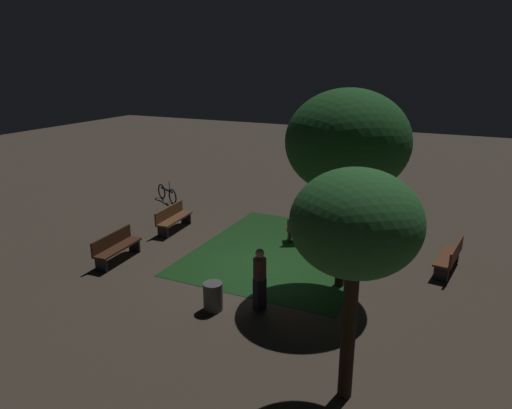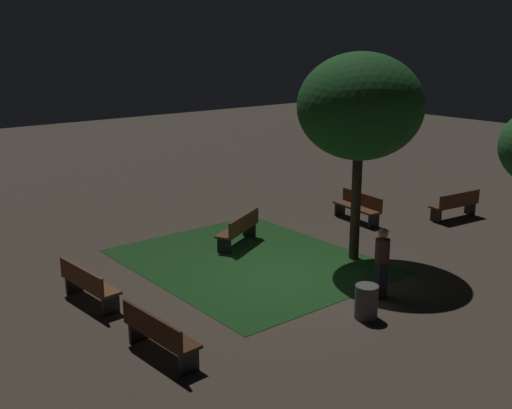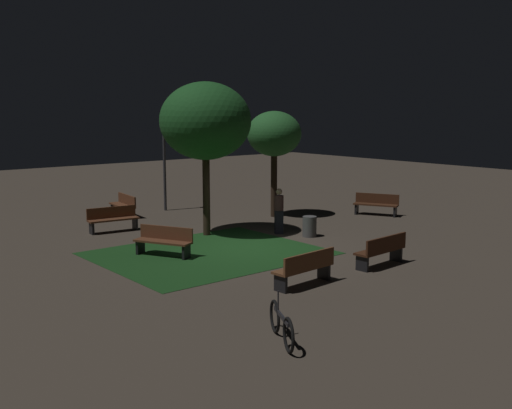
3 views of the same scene
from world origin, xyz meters
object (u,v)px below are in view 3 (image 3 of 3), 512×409
at_px(bench_path_side, 164,240).
at_px(bench_corner, 376,204).
at_px(bench_lawn_edge, 382,250).
at_px(bench_near_trees, 124,205).
at_px(lamp_post_near_wall, 164,148).
at_px(tree_near_wall, 205,122).
at_px(bench_front_left, 305,267).
at_px(bicycle, 281,325).
at_px(bench_by_lamp, 113,218).
at_px(pedestrian, 279,210).
at_px(tree_right_canopy, 274,135).
at_px(trash_bin, 310,226).

bearing_deg(bench_path_side, bench_corner, 2.65).
bearing_deg(bench_lawn_edge, bench_near_trees, 98.58).
bearing_deg(lamp_post_near_wall, tree_near_wall, -106.50).
bearing_deg(bench_front_left, bicycle, -141.11).
bearing_deg(tree_near_wall, bench_by_lamp, 130.13).
height_order(bench_front_left, bicycle, bicycle).
relative_size(lamp_post_near_wall, bicycle, 2.55).
height_order(bench_path_side, lamp_post_near_wall, lamp_post_near_wall).
distance_m(bench_by_lamp, bicycle, 11.83).
bearing_deg(bicycle, pedestrian, 48.56).
xyz_separation_m(bench_front_left, tree_right_canopy, (5.87, 7.88, 2.84)).
height_order(bench_path_side, pedestrian, pedestrian).
distance_m(bench_by_lamp, bench_near_trees, 3.13).
relative_size(tree_near_wall, lamp_post_near_wall, 1.36).
distance_m(lamp_post_near_wall, bicycle, 15.79).
bearing_deg(trash_bin, tree_near_wall, 136.32).
bearing_deg(bicycle, tree_near_wall, 63.05).
distance_m(bench_lawn_edge, tree_near_wall, 7.57).
distance_m(tree_near_wall, tree_right_canopy, 4.46).
relative_size(bench_lawn_edge, bench_path_side, 1.00).
bearing_deg(tree_right_canopy, pedestrian, -128.30).
distance_m(bench_front_left, trash_bin, 5.92).
bearing_deg(bench_path_side, bicycle, -104.13).
bearing_deg(tree_right_canopy, lamp_post_near_wall, 122.47).
height_order(bench_near_trees, trash_bin, bench_near_trees).
height_order(bench_front_left, tree_near_wall, tree_near_wall).
bearing_deg(pedestrian, bench_front_left, -125.81).
distance_m(tree_right_canopy, pedestrian, 4.25).
xyz_separation_m(bench_near_trees, bicycle, (-4.09, -14.18, -0.14)).
relative_size(bench_path_side, bench_by_lamp, 0.99).
distance_m(tree_near_wall, trash_bin, 5.05).
bearing_deg(bench_near_trees, bench_path_side, -108.12).
bearing_deg(pedestrian, tree_right_canopy, 51.70).
distance_m(bench_path_side, lamp_post_near_wall, 8.57).
bearing_deg(trash_bin, bench_corner, 14.06).
bearing_deg(tree_right_canopy, bench_front_left, -126.68).
xyz_separation_m(bench_lawn_edge, bench_path_side, (-4.04, 4.94, 0.00)).
xyz_separation_m(tree_right_canopy, pedestrian, (-2.14, -2.71, -2.47)).
bearing_deg(tree_near_wall, trash_bin, -43.68).
relative_size(bench_path_side, pedestrian, 1.13).
distance_m(bench_path_side, bench_near_trees, 7.25).
bearing_deg(bench_front_left, bench_by_lamp, 93.64).
bearing_deg(bench_path_side, bench_front_left, -77.80).
distance_m(bench_corner, bench_by_lamp, 10.64).
bearing_deg(bench_lawn_edge, bench_by_lamp, 111.05).
distance_m(bench_lawn_edge, pedestrian, 5.24).
bearing_deg(bench_path_side, lamp_post_near_wall, 58.59).
distance_m(bench_near_trees, tree_right_canopy, 6.76).
xyz_separation_m(bench_path_side, bench_near_trees, (2.26, 6.90, 0.00)).
bearing_deg(tree_right_canopy, bench_by_lamp, 167.99).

